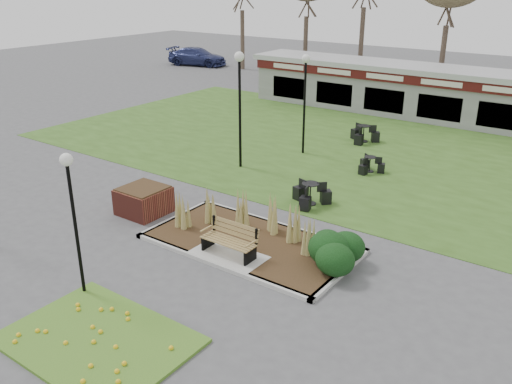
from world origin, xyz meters
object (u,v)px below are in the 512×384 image
Objects in this scene: lamp_post_far_left at (305,82)px; car_silver at (307,71)px; park_bench at (231,239)px; bistro_set_b at (310,197)px; brick_planter at (144,200)px; car_blue at (197,57)px; lamp_post_near_right at (71,194)px; car_black at (306,87)px; lamp_post_mid_left at (240,85)px; bistro_set_d at (370,167)px; bistro_set_a at (363,136)px; food_pavilion at (449,95)px.

car_silver is at bearing 120.11° from lamp_post_far_left.
park_bench is 1.17× the size of bistro_set_b.
car_silver reaches higher than park_bench.
car_blue is at bearing 128.23° from brick_planter.
car_silver is at bearing 116.30° from park_bench.
car_black is at bearing 107.88° from lamp_post_near_right.
lamp_post_mid_left is 4.02× the size of bistro_set_d.
bistro_set_a is 1.26× the size of bistro_set_d.
car_blue is (-22.84, 13.58, 0.49)m from bistro_set_a.
bistro_set_d is (4.56, 8.44, -0.24)m from brick_planter.
car_blue is (-21.36, 16.87, -2.49)m from lamp_post_far_left.
bistro_set_a is at bearing -134.17° from car_blue.
lamp_post_far_left is 3.09× the size of bistro_set_b.
bistro_set_d is 30.47m from car_blue.
bistro_set_d is at bearing -89.12° from food_pavilion.
lamp_post_mid_left is (-4.63, -13.15, 2.07)m from food_pavilion.
park_bench is 0.38× the size of lamp_post_far_left.
bistro_set_a is (-0.07, 16.82, -2.49)m from lamp_post_near_right.
bistro_set_a is at bearing 98.52° from park_bench.
lamp_post_near_right is 0.85× the size of lamp_post_far_left.
lamp_post_mid_left is 15.37m from car_black.
car_silver is (-12.87, 6.34, -0.80)m from food_pavilion.
bistro_set_a is at bearing -106.42° from food_pavilion.
car_blue is at bearing 127.00° from lamp_post_near_right.
food_pavilion is 6.20× the size of car_black.
lamp_post_near_right is at bearing -83.48° from lamp_post_far_left.
car_silver reaches higher than brick_planter.
brick_planter is at bearing -155.21° from car_blue.
car_silver is at bearing 112.94° from lamp_post_mid_left.
lamp_post_mid_left is at bearing 104.86° from lamp_post_near_right.
brick_planter is 1.24× the size of bistro_set_d.
lamp_post_far_left is 6.73m from bistro_set_b.
lamp_post_near_right is 25.83m from car_black.
car_silver is (-9.44, 16.27, -2.60)m from lamp_post_far_left.
lamp_post_far_left is 12.95m from car_black.
brick_planter is 32.97m from car_blue.
car_black is (3.08, -5.30, -0.02)m from car_silver.
bistro_set_d is at bearing -61.33° from bistro_set_a.
car_silver is at bearing 7.26° from car_black.
bistro_set_d is (0.16, -10.52, -1.24)m from food_pavilion.
lamp_post_far_left reaches higher than park_bench.
food_pavilion is at bearing 89.57° from bistro_set_b.
bistro_set_b reaches higher than bistro_set_d.
car_silver is (-12.76, 21.30, 0.39)m from bistro_set_b.
lamp_post_mid_left is at bearing -151.26° from bistro_set_d.
car_black is at bearing 105.10° from brick_planter.
bistro_set_a is 8.52m from bistro_set_b.
brick_planter is 0.38× the size of car_silver.
brick_planter is 5.64m from lamp_post_near_right.
lamp_post_far_left is at bearing 83.92° from brick_planter.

